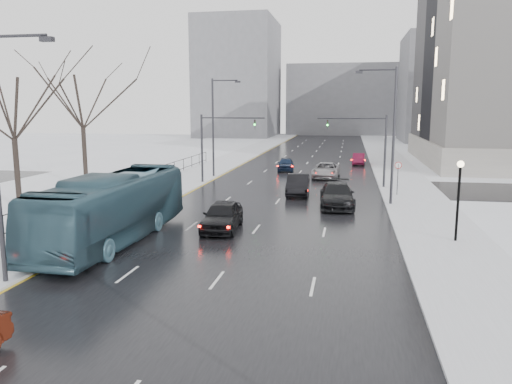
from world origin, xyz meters
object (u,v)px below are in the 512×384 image
Objects in this scene: lamppost_r_mid at (459,189)px; sedan_center_far at (286,164)px; sedan_right_distant at (359,159)px; mast_signal_right at (373,142)px; tree_park_e at (87,187)px; no_uturn_sign at (398,169)px; mast_signal_left at (213,140)px; streetlight_r_mid at (391,129)px; sedan_right_near at (298,185)px; bus at (114,208)px; sedan_right_far at (337,195)px; streetlight_l_far at (215,123)px; sedan_center_near at (222,216)px; tree_park_d at (20,209)px; sedan_right_cross at (326,170)px.

sedan_center_far is (-12.78, 28.76, -2.16)m from lamppost_r_mid.
mast_signal_right is at bearing -84.77° from sedan_right_distant.
no_uturn_sign is at bearing 0.00° from tree_park_e.
tree_park_e is 22.09m from sedan_center_far.
mast_signal_left is (-14.65, 0.00, 0.00)m from mast_signal_right.
streetlight_r_mid reaches higher than tree_park_e.
tree_park_e is at bearing 174.88° from sedan_right_near.
sedan_center_far is 11.42m from sedan_right_distant.
bus is (-16.20, -17.07, -0.42)m from no_uturn_sign.
sedan_right_near is 0.85× the size of sedan_right_far.
no_uturn_sign is at bearing -24.73° from streetlight_l_far.
no_uturn_sign is 23.54m from bus.
sedan_right_far is at bearing 48.62° from sedan_center_near.
tree_park_d reaches higher than sedan_right_distant.
sedan_right_far is at bearing -46.27° from streetlight_l_far.
mast_signal_left is at bearing -78.13° from streetlight_l_far.
bus is at bearing -104.42° from sedan_center_far.
mast_signal_right is 14.65m from mast_signal_left.
sedan_center_far is at bearing 117.93° from streetlight_r_mid.
sedan_right_far is (-2.83, -9.24, -3.21)m from mast_signal_right.
mast_signal_right reaches higher than bus.
tree_park_d is at bearing 172.09° from lamppost_r_mid.
tree_park_d is 2.24× the size of sedan_right_cross.
mast_signal_right is at bearing -50.61° from sedan_right_cross.
mast_signal_right is 1.54× the size of sedan_right_distant.
tree_park_d is 1.25× the size of streetlight_l_far.
mast_signal_right is at bearing -14.48° from streetlight_l_far.
sedan_right_far is 27.95m from sedan_right_distant.
no_uturn_sign reaches higher than sedan_center_near.
no_uturn_sign is at bearing 75.52° from streetlight_r_mid.
sedan_center_far is at bearing 41.94° from tree_park_e.
streetlight_l_far is at bearing 101.87° from mast_signal_left.
tree_park_e reaches higher than sedan_right_distant.
sedan_right_distant is at bearing 53.34° from tree_park_d.
streetlight_l_far is at bearing 93.25° from bus.
sedan_right_cross is at bearing 110.52° from streetlight_r_mid.
sedan_center_far is at bearing 103.64° from sedan_right_far.
sedan_right_cross is at bearing 108.57° from lamppost_r_mid.
tree_park_e is 2.70× the size of sedan_center_near.
no_uturn_sign reaches higher than sedan_right_near.
sedan_right_far is (-6.50, 8.76, -2.04)m from lamppost_r_mid.
mast_signal_left is 15.35m from sedan_right_far.
lamppost_r_mid reaches higher than sedan_center_far.
tree_park_d is 29.50m from sedan_center_far.
sedan_right_distant is (-2.71, 22.64, -1.57)m from no_uturn_sign.
sedan_center_near is at bearing -106.78° from sedan_right_near.
streetlight_l_far is 1.54× the size of mast_signal_left.
streetlight_l_far is 2.29× the size of sedan_center_far.
streetlight_l_far is 1.69× the size of sedan_right_far.
streetlight_r_mid is at bearing -104.48° from no_uturn_sign.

